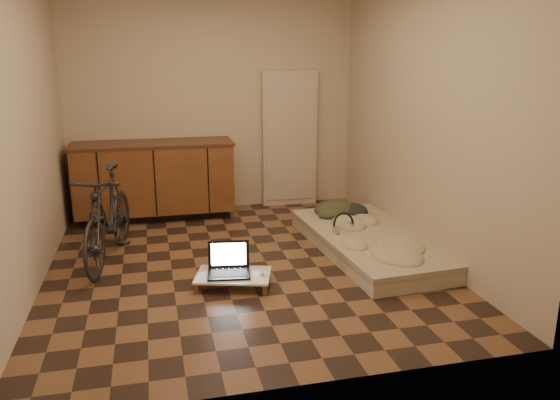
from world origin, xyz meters
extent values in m
cube|color=brown|center=(0.00, 0.00, 0.00)|extent=(3.50, 4.00, 0.00)
cube|color=#C4B197|center=(0.00, 2.00, 1.30)|extent=(3.50, 0.00, 2.60)
cube|color=#C4B197|center=(0.00, -2.00, 1.30)|extent=(3.50, 0.00, 2.60)
cube|color=#C4B197|center=(-1.75, 0.00, 1.30)|extent=(0.00, 4.00, 2.60)
cube|color=#C4B197|center=(1.75, 0.00, 1.30)|extent=(0.00, 4.00, 2.60)
cube|color=black|center=(-0.75, 1.74, 0.05)|extent=(1.70, 0.48, 0.10)
cube|color=#552D18|center=(-0.75, 1.70, 0.49)|extent=(1.80, 0.60, 0.78)
cube|color=#48261A|center=(-0.75, 1.70, 0.90)|extent=(1.84, 0.62, 0.03)
cube|color=beige|center=(0.95, 1.94, 0.85)|extent=(0.70, 0.10, 1.70)
imported|color=black|center=(-1.20, 0.34, 0.49)|extent=(0.75, 1.58, 0.98)
cube|color=#BBB396|center=(1.30, 0.04, 0.06)|extent=(1.10, 2.10, 0.13)
cube|color=beige|center=(1.30, 0.04, 0.15)|extent=(1.12, 2.12, 0.05)
cube|color=brown|center=(-0.48, -0.56, 0.04)|extent=(0.04, 0.04, 0.09)
cube|color=brown|center=(-0.38, -0.24, 0.04)|extent=(0.04, 0.04, 0.09)
cube|color=brown|center=(0.06, -0.72, 0.04)|extent=(0.04, 0.04, 0.09)
cube|color=brown|center=(0.15, -0.39, 0.04)|extent=(0.04, 0.04, 0.09)
cube|color=white|center=(-0.16, -0.48, 0.09)|extent=(0.71, 0.56, 0.02)
cube|color=black|center=(-0.20, -0.49, 0.11)|extent=(0.39, 0.30, 0.02)
cube|color=black|center=(-0.18, -0.34, 0.23)|extent=(0.36, 0.12, 0.23)
cube|color=white|center=(-0.18, -0.34, 0.23)|extent=(0.30, 0.09, 0.18)
ellipsoid|color=silver|center=(0.06, -0.54, 0.12)|extent=(0.05, 0.09, 0.03)
camera|label=1|loc=(-0.78, -4.73, 1.91)|focal=35.00mm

